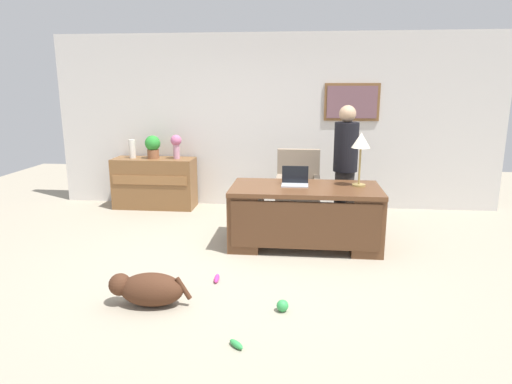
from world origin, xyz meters
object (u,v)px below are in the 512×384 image
at_px(desk, 305,214).
at_px(potted_plant, 153,146).
at_px(dog_toy_ball, 282,306).
at_px(credenza, 155,183).
at_px(vase_empty, 132,149).
at_px(person_standing, 345,167).
at_px(vase_with_flowers, 176,144).
at_px(dog_toy_plush, 236,344).
at_px(dog_lying, 148,289).
at_px(dog_toy_bone, 217,278).
at_px(desk_lamp, 361,144).
at_px(armchair, 298,190).
at_px(laptop, 295,181).

height_order(desk, potted_plant, potted_plant).
bearing_deg(dog_toy_ball, credenza, 123.90).
distance_m(desk, vase_empty, 3.19).
height_order(person_standing, vase_with_flowers, person_standing).
relative_size(potted_plant, dog_toy_plush, 2.42).
xyz_separation_m(dog_lying, dog_toy_bone, (0.51, 0.57, -0.13)).
height_order(desk, vase_with_flowers, vase_with_flowers).
distance_m(desk, potted_plant, 2.91).
distance_m(desk, credenza, 2.85).
relative_size(vase_with_flowers, dog_toy_bone, 1.99).
relative_size(credenza, vase_with_flowers, 3.40).
distance_m(person_standing, desk_lamp, 0.74).
bearing_deg(armchair, dog_toy_ball, -91.99).
xyz_separation_m(person_standing, dog_toy_plush, (-1.03, -3.03, -0.83)).
height_order(laptop, dog_toy_bone, laptop).
distance_m(credenza, dog_toy_plush, 4.29).
relative_size(laptop, dog_toy_ball, 3.06).
bearing_deg(potted_plant, vase_empty, 180.00).
bearing_deg(dog_toy_ball, desk_lamp, 65.49).
height_order(vase_empty, dog_toy_plush, vase_empty).
xyz_separation_m(credenza, potted_plant, (-0.00, 0.00, 0.59)).
xyz_separation_m(potted_plant, dog_toy_ball, (2.19, -3.26, -0.94)).
bearing_deg(credenza, dog_lying, -73.09).
relative_size(desk, dog_toy_bone, 9.46).
bearing_deg(desk_lamp, desk, -168.84).
bearing_deg(laptop, credenza, 146.82).
distance_m(credenza, laptop, 2.72).
xyz_separation_m(credenza, dog_toy_bone, (1.50, -2.69, -0.37)).
xyz_separation_m(desk, dog_lying, (-1.39, -1.69, -0.24)).
xyz_separation_m(dog_toy_bone, dog_toy_plush, (0.37, -1.16, 0.00)).
distance_m(person_standing, vase_empty, 3.35).
relative_size(armchair, vase_empty, 3.54).
bearing_deg(vase_empty, laptop, -29.62).
bearing_deg(credenza, dog_toy_bone, -60.82).
height_order(armchair, potted_plant, potted_plant).
bearing_deg(potted_plant, vase_with_flowers, 0.00).
bearing_deg(laptop, vase_empty, 150.38).
xyz_separation_m(vase_empty, dog_toy_plush, (2.21, -3.85, -0.91)).
bearing_deg(credenza, desk_lamp, -25.65).
height_order(desk, dog_lying, desk).
xyz_separation_m(armchair, vase_empty, (-2.62, 0.61, 0.47)).
distance_m(laptop, desk_lamp, 0.89).
xyz_separation_m(person_standing, potted_plant, (-2.91, 0.82, 0.13)).
bearing_deg(potted_plant, desk_lamp, -25.66).
height_order(person_standing, dog_lying, person_standing).
xyz_separation_m(vase_empty, dog_toy_bone, (1.84, -2.69, -0.91)).
bearing_deg(dog_toy_ball, vase_with_flowers, 119.10).
xyz_separation_m(armchair, potted_plant, (-2.28, 0.61, 0.52)).
distance_m(armchair, vase_empty, 2.73).
relative_size(desk, armchair, 1.73).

